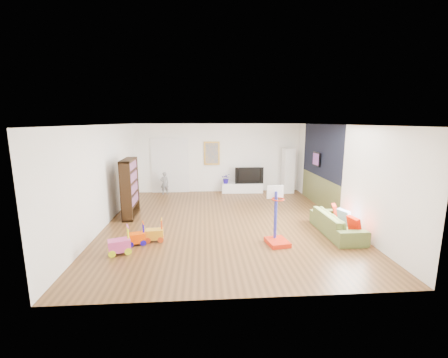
{
  "coord_description": "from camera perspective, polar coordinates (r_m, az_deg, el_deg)",
  "views": [
    {
      "loc": [
        -0.59,
        -8.06,
        2.79
      ],
      "look_at": [
        0.0,
        0.4,
        1.15
      ],
      "focal_mm": 24.0,
      "sensor_mm": 36.0,
      "label": 1
    }
  ],
  "objects": [
    {
      "name": "floor",
      "position": [
        8.55,
        0.19,
        -8.1
      ],
      "size": [
        6.5,
        7.5,
        0.0
      ],
      "primitive_type": "cube",
      "color": "brown",
      "rests_on": "ground"
    },
    {
      "name": "ceiling",
      "position": [
        8.08,
        0.2,
        10.3
      ],
      "size": [
        6.5,
        7.5,
        0.0
      ],
      "primitive_type": "cube",
      "color": "white",
      "rests_on": "ground"
    },
    {
      "name": "wall_back",
      "position": [
        11.91,
        -1.13,
        4.0
      ],
      "size": [
        6.5,
        0.0,
        2.7
      ],
      "primitive_type": "cube",
      "color": "white",
      "rests_on": "ground"
    },
    {
      "name": "wall_front",
      "position": [
        4.59,
        3.66,
        -7.41
      ],
      "size": [
        6.5,
        0.0,
        2.7
      ],
      "primitive_type": "cube",
      "color": "silver",
      "rests_on": "ground"
    },
    {
      "name": "wall_left",
      "position": [
        8.61,
        -21.92,
        0.51
      ],
      "size": [
        0.0,
        7.5,
        2.7
      ],
      "primitive_type": "cube",
      "color": "silver",
      "rests_on": "ground"
    },
    {
      "name": "wall_right",
      "position": [
        9.05,
        21.19,
        1.04
      ],
      "size": [
        0.0,
        7.5,
        2.7
      ],
      "primitive_type": "cube",
      "color": "silver",
      "rests_on": "ground"
    },
    {
      "name": "navy_accent",
      "position": [
        10.25,
        18.02,
        5.15
      ],
      "size": [
        0.01,
        3.2,
        1.7
      ],
      "primitive_type": "cube",
      "color": "black",
      "rests_on": "wall_right"
    },
    {
      "name": "olive_wainscot",
      "position": [
        10.46,
        17.58,
        -2.22
      ],
      "size": [
        0.01,
        3.2,
        1.0
      ],
      "primitive_type": "cube",
      "color": "brown",
      "rests_on": "wall_right"
    },
    {
      "name": "doorway",
      "position": [
        11.97,
        -10.24,
        2.42
      ],
      "size": [
        1.45,
        0.06,
        2.1
      ],
      "primitive_type": "cube",
      "color": "white",
      "rests_on": "ground"
    },
    {
      "name": "painting_back",
      "position": [
        11.84,
        -2.33,
        4.93
      ],
      "size": [
        0.62,
        0.06,
        0.92
      ],
      "primitive_type": "cube",
      "color": "gold",
      "rests_on": "wall_back"
    },
    {
      "name": "artwork_right",
      "position": [
        10.44,
        17.18,
        3.64
      ],
      "size": [
        0.04,
        0.56,
        0.46
      ],
      "primitive_type": "cube",
      "color": "#7F3F8C",
      "rests_on": "wall_right"
    },
    {
      "name": "media_console",
      "position": [
        11.92,
        3.49,
        -1.68
      ],
      "size": [
        1.62,
        0.46,
        0.38
      ],
      "primitive_type": "cube",
      "rotation": [
        0.0,
        0.0,
        -0.03
      ],
      "color": "white",
      "rests_on": "ground"
    },
    {
      "name": "tall_cabinet",
      "position": [
        12.02,
        12.12,
        1.58
      ],
      "size": [
        0.44,
        0.44,
        1.77
      ],
      "primitive_type": "cube",
      "rotation": [
        0.0,
        0.0,
        0.06
      ],
      "color": "white",
      "rests_on": "ground"
    },
    {
      "name": "bookshelf",
      "position": [
        9.23,
        -17.51,
        -1.65
      ],
      "size": [
        0.34,
        1.18,
        1.72
      ],
      "primitive_type": "cube",
      "rotation": [
        0.0,
        0.0,
        0.03
      ],
      "color": "black",
      "rests_on": "ground"
    },
    {
      "name": "sofa",
      "position": [
        8.09,
        20.7,
        -7.94
      ],
      "size": [
        0.75,
        1.85,
        0.54
      ],
      "primitive_type": "imported",
      "rotation": [
        0.0,
        0.0,
        1.58
      ],
      "color": "#5B6932",
      "rests_on": "ground"
    },
    {
      "name": "basketball_hoop",
      "position": [
        6.94,
        10.29,
        -6.98
      ],
      "size": [
        0.55,
        0.64,
        1.35
      ],
      "primitive_type": "cube",
      "rotation": [
        0.0,
        0.0,
        0.17
      ],
      "color": "red",
      "rests_on": "ground"
    },
    {
      "name": "ride_on_yellow",
      "position": [
        7.32,
        -13.15,
        -9.48
      ],
      "size": [
        0.42,
        0.28,
        0.55
      ],
      "primitive_type": "cube",
      "rotation": [
        0.0,
        0.0,
        0.06
      ],
      "color": "gold",
      "rests_on": "ground"
    },
    {
      "name": "ride_on_orange",
      "position": [
        7.23,
        -16.41,
        -10.02
      ],
      "size": [
        0.44,
        0.34,
        0.52
      ],
      "primitive_type": "cube",
      "rotation": [
        0.0,
        0.0,
        0.29
      ],
      "color": "#FD5000",
      "rests_on": "ground"
    },
    {
      "name": "ride_on_pink",
      "position": [
        6.86,
        -19.37,
        -11.01
      ],
      "size": [
        0.52,
        0.41,
        0.6
      ],
      "primitive_type": "cube",
      "rotation": [
        0.0,
        0.0,
        0.35
      ],
      "color": "#D4438F",
      "rests_on": "ground"
    },
    {
      "name": "child",
      "position": [
        11.76,
        -11.26,
        -0.8
      ],
      "size": [
        0.37,
        0.31,
        0.88
      ],
      "primitive_type": "imported",
      "rotation": [
        0.0,
        0.0,
        3.49
      ],
      "color": "gray",
      "rests_on": "ground"
    },
    {
      "name": "tv",
      "position": [
        11.87,
        4.74,
        0.76
      ],
      "size": [
        1.12,
        0.16,
        0.65
      ],
      "primitive_type": "imported",
      "rotation": [
        0.0,
        0.0,
        0.01
      ],
      "color": "black",
      "rests_on": "media_console"
    },
    {
      "name": "vase_plant",
      "position": [
        11.78,
        0.42,
        0.12
      ],
      "size": [
        0.41,
        0.37,
        0.4
      ],
      "primitive_type": "imported",
      "rotation": [
        0.0,
        0.0,
        -0.18
      ],
      "color": "#200F92",
      "rests_on": "media_console"
    },
    {
      "name": "pillow_left",
      "position": [
        7.65,
        23.53,
        -8.01
      ],
      "size": [
        0.16,
        0.38,
        0.37
      ],
      "primitive_type": "cube",
      "rotation": [
        0.0,
        0.0,
        0.18
      ],
      "color": "red",
      "rests_on": "sofa"
    },
    {
      "name": "pillow_center",
      "position": [
        8.16,
        21.93,
        -6.73
      ],
      "size": [
        0.21,
        0.39,
        0.38
      ],
      "primitive_type": "cube",
      "rotation": [
        0.0,
        0.0,
        0.31
      ],
      "color": "silver",
      "rests_on": "sofa"
    },
    {
      "name": "pillow_right",
      "position": [
        8.58,
        20.41,
        -5.77
      ],
      "size": [
        0.2,
        0.38,
        0.36
      ],
      "primitive_type": "cube",
      "rotation": [
        0.0,
        0.0,
        -0.3
      ],
      "color": "red",
      "rests_on": "sofa"
    }
  ]
}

